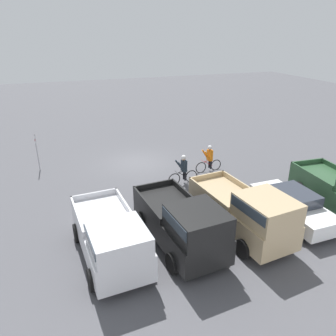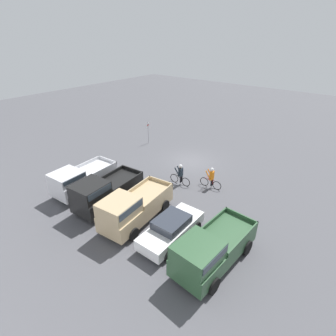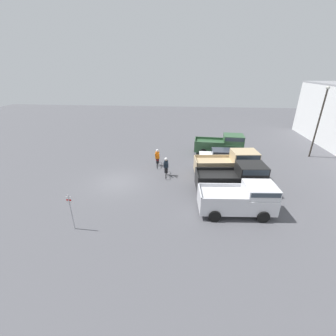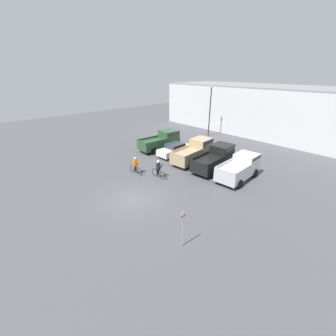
% 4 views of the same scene
% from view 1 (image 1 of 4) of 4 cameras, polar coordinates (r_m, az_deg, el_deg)
% --- Properties ---
extents(ground_plane, '(80.00, 80.00, 0.00)m').
position_cam_1_polar(ground_plane, '(21.83, -5.31, 0.93)').
color(ground_plane, '#4C4C51').
extents(sedan_0, '(1.95, 4.43, 1.45)m').
position_cam_1_polar(sedan_0, '(16.13, 20.87, -6.06)').
color(sedan_0, white).
rests_on(sedan_0, ground_plane).
extents(pickup_truck_1, '(2.61, 5.50, 2.31)m').
position_cam_1_polar(pickup_truck_1, '(14.13, 13.46, -7.33)').
color(pickup_truck_1, tan).
rests_on(pickup_truck_1, ground_plane).
extents(pickup_truck_2, '(2.57, 5.28, 2.29)m').
position_cam_1_polar(pickup_truck_2, '(13.01, 2.64, -9.54)').
color(pickup_truck_2, black).
rests_on(pickup_truck_2, ground_plane).
extents(pickup_truck_3, '(2.50, 4.99, 2.07)m').
position_cam_1_polar(pickup_truck_3, '(12.54, -9.89, -11.76)').
color(pickup_truck_3, silver).
rests_on(pickup_truck_3, ground_plane).
extents(cyclist_0, '(1.81, 0.48, 1.75)m').
position_cam_1_polar(cyclist_0, '(18.51, 2.69, -0.19)').
color(cyclist_0, black).
rests_on(cyclist_0, ground_plane).
extents(cyclist_1, '(1.79, 0.48, 1.72)m').
position_cam_1_polar(cyclist_1, '(20.26, 7.18, 1.66)').
color(cyclist_1, black).
rests_on(cyclist_1, ground_plane).
extents(fire_lane_sign, '(0.06, 0.30, 2.36)m').
position_cam_1_polar(fire_lane_sign, '(21.59, -21.92, 3.11)').
color(fire_lane_sign, '#9E9EA3').
rests_on(fire_lane_sign, ground_plane).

